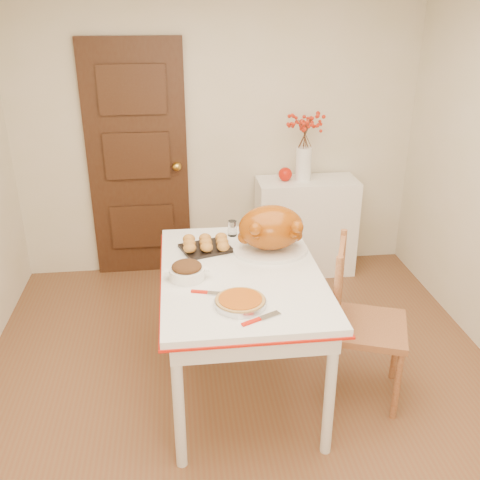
{
  "coord_description": "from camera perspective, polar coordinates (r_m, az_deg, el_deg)",
  "views": [
    {
      "loc": [
        -0.37,
        -2.66,
        2.31
      ],
      "look_at": [
        -0.02,
        0.24,
        1.02
      ],
      "focal_mm": 40.57,
      "sensor_mm": 36.0,
      "label": 1
    }
  ],
  "objects": [
    {
      "name": "rolls_tray",
      "position": [
        3.49,
        -3.61,
        -0.42
      ],
      "size": [
        0.36,
        0.32,
        0.08
      ],
      "primitive_type": null,
      "rotation": [
        0.0,
        0.0,
        0.31
      ],
      "color": "#9F6E32",
      "rests_on": "kitchen_table"
    },
    {
      "name": "drinking_glass",
      "position": [
        3.69,
        -0.81,
        1.24
      ],
      "size": [
        0.07,
        0.07,
        0.11
      ],
      "primitive_type": "cylinder",
      "rotation": [
        0.0,
        0.0,
        0.06
      ],
      "color": "white",
      "rests_on": "kitchen_table"
    },
    {
      "name": "carving_knife",
      "position": [
        2.98,
        -2.78,
        -5.58
      ],
      "size": [
        0.26,
        0.13,
        0.01
      ],
      "primitive_type": null,
      "rotation": [
        0.0,
        0.0,
        -0.28
      ],
      "color": "silver",
      "rests_on": "kitchen_table"
    },
    {
      "name": "chair_oak",
      "position": [
        3.42,
        13.34,
        -8.52
      ],
      "size": [
        0.59,
        0.59,
        1.03
      ],
      "primitive_type": null,
      "rotation": [
        0.0,
        0.0,
        1.22
      ],
      "color": "#9E6743",
      "rests_on": "floor"
    },
    {
      "name": "floor",
      "position": [
        3.54,
        0.84,
        -16.9
      ],
      "size": [
        3.5,
        4.0,
        0.0
      ],
      "primitive_type": "cube",
      "color": "brown",
      "rests_on": "ground"
    },
    {
      "name": "turkey_platter",
      "position": [
        3.41,
        3.27,
        1.05
      ],
      "size": [
        0.52,
        0.44,
        0.3
      ],
      "primitive_type": null,
      "rotation": [
        0.0,
        0.0,
        0.12
      ],
      "color": "#944C09",
      "rests_on": "kitchen_table"
    },
    {
      "name": "shaker_pair",
      "position": [
        3.7,
        4.14,
        1.12
      ],
      "size": [
        0.09,
        0.05,
        0.09
      ],
      "primitive_type": null,
      "rotation": [
        0.0,
        0.0,
        -0.2
      ],
      "color": "white",
      "rests_on": "kitchen_table"
    },
    {
      "name": "stuffing_dish",
      "position": [
        3.13,
        -5.6,
        -3.23
      ],
      "size": [
        0.31,
        0.27,
        0.1
      ],
      "primitive_type": null,
      "rotation": [
        0.0,
        0.0,
        0.3
      ],
      "color": "brown",
      "rests_on": "kitchen_table"
    },
    {
      "name": "wall_back",
      "position": [
        4.79,
        -2.33,
        11.04
      ],
      "size": [
        3.5,
        0.0,
        2.5
      ],
      "primitive_type": "cube",
      "color": "beige",
      "rests_on": "ground"
    },
    {
      "name": "pumpkin_pie",
      "position": [
        2.86,
        0.04,
        -6.42
      ],
      "size": [
        0.35,
        0.35,
        0.06
      ],
      "primitive_type": "cylinder",
      "rotation": [
        0.0,
        0.0,
        0.37
      ],
      "color": "#A3480C",
      "rests_on": "kitchen_table"
    },
    {
      "name": "door_back",
      "position": [
        4.81,
        -10.68,
        8.01
      ],
      "size": [
        0.85,
        0.06,
        2.06
      ],
      "primitive_type": "cube",
      "color": "#372113",
      "rests_on": "ground"
    },
    {
      "name": "sideboard",
      "position": [
        4.95,
        6.88,
        1.44
      ],
      "size": [
        0.88,
        0.39,
        0.88
      ],
      "primitive_type": "cube",
      "color": "white",
      "rests_on": "floor"
    },
    {
      "name": "berry_vase",
      "position": [
        4.71,
        6.78,
        9.78
      ],
      "size": [
        0.31,
        0.31,
        0.6
      ],
      "primitive_type": null,
      "color": "white",
      "rests_on": "sideboard"
    },
    {
      "name": "pie_server",
      "position": [
        2.76,
        2.22,
        -8.23
      ],
      "size": [
        0.23,
        0.16,
        0.01
      ],
      "primitive_type": null,
      "rotation": [
        0.0,
        0.0,
        0.46
      ],
      "color": "silver",
      "rests_on": "kitchen_table"
    },
    {
      "name": "apple",
      "position": [
        4.74,
        4.78,
        6.9
      ],
      "size": [
        0.12,
        0.12,
        0.12
      ],
      "primitive_type": "sphere",
      "color": "#BC1608",
      "rests_on": "sideboard"
    },
    {
      "name": "kitchen_table",
      "position": [
        3.44,
        0.1,
        -9.52
      ],
      "size": [
        0.96,
        1.4,
        0.84
      ],
      "primitive_type": null,
      "color": "white",
      "rests_on": "floor"
    }
  ]
}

